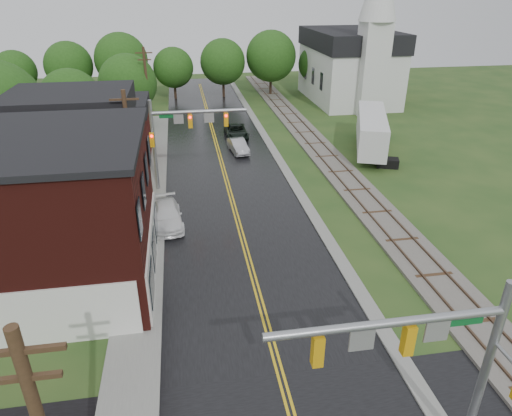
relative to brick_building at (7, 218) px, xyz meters
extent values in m
cube|color=black|center=(12.48, 15.00, -4.15)|extent=(10.00, 90.00, 0.02)
cube|color=gray|center=(17.88, 20.00, -4.15)|extent=(0.80, 70.00, 0.12)
cube|color=gray|center=(6.28, 10.00, -4.15)|extent=(2.40, 50.00, 0.12)
cube|color=#44120E|center=(-0.02, 0.00, -0.15)|extent=(14.00, 10.00, 8.00)
cube|color=silver|center=(7.03, 0.00, -2.65)|extent=(0.10, 9.50, 3.00)
cube|color=tan|center=(1.48, 11.00, -0.95)|extent=(8.00, 7.00, 6.40)
cube|color=#3F0F0C|center=(2.48, 20.00, -1.95)|extent=(7.00, 6.00, 4.40)
cube|color=silver|center=(32.48, 40.00, -0.65)|extent=(10.00, 16.00, 7.00)
cube|color=black|center=(32.48, 40.00, 4.05)|extent=(10.40, 16.40, 2.40)
cube|color=silver|center=(32.48, 32.00, 1.35)|extent=(3.20, 3.20, 11.00)
cube|color=#59544C|center=(22.48, 20.00, -4.05)|extent=(3.20, 80.00, 0.20)
cube|color=#4C3828|center=(21.76, 20.00, -3.91)|extent=(0.10, 80.00, 0.12)
cube|color=#4C3828|center=(23.20, 20.00, -3.91)|extent=(0.10, 80.00, 0.12)
cylinder|color=gray|center=(18.08, -13.00, -0.55)|extent=(0.28, 0.28, 7.20)
cylinder|color=gray|center=(14.48, -13.00, 2.05)|extent=(7.20, 0.26, 0.26)
cube|color=orange|center=(15.20, -13.00, 1.35)|extent=(0.32, 0.30, 1.05)
cube|color=orange|center=(12.47, -13.00, 1.35)|extent=(0.32, 0.30, 1.05)
cube|color=gray|center=(16.07, -13.00, 1.55)|extent=(0.75, 0.06, 0.75)
cube|color=gray|center=(13.76, -13.00, 1.55)|extent=(0.75, 0.06, 0.75)
cube|color=#0C5926|center=(16.79, -13.00, 1.80)|extent=(1.40, 0.04, 0.30)
cylinder|color=gray|center=(6.88, 12.00, -0.55)|extent=(0.28, 0.28, 7.20)
cylinder|color=gray|center=(10.48, 12.00, 2.05)|extent=(7.20, 0.26, 0.26)
cube|color=orange|center=(9.76, 12.00, 1.35)|extent=(0.32, 0.30, 1.05)
cube|color=orange|center=(12.50, 12.00, 1.35)|extent=(0.32, 0.30, 1.05)
cube|color=gray|center=(8.90, 12.00, 1.55)|extent=(0.75, 0.06, 0.75)
cube|color=gray|center=(11.20, 12.00, 1.55)|extent=(0.75, 0.06, 0.75)
cube|color=#0C5926|center=(8.18, 12.00, 1.80)|extent=(1.40, 0.04, 0.30)
sphere|color=#FF0C0C|center=(9.76, 11.82, 1.68)|extent=(0.20, 0.20, 0.20)
cube|color=#382616|center=(5.68, -15.00, 4.25)|extent=(1.80, 0.12, 0.12)
cube|color=#382616|center=(5.68, -15.00, 3.55)|extent=(1.40, 0.12, 0.12)
cylinder|color=#382616|center=(5.68, 7.00, 0.35)|extent=(0.28, 0.28, 9.00)
cube|color=#382616|center=(5.68, 7.00, 4.25)|extent=(1.80, 0.12, 0.12)
cube|color=#382616|center=(5.68, 7.00, 3.55)|extent=(1.40, 0.12, 0.12)
cylinder|color=#382616|center=(5.68, 29.00, 0.35)|extent=(0.28, 0.28, 9.00)
cube|color=#382616|center=(5.68, 29.00, 4.25)|extent=(1.80, 0.12, 0.12)
cube|color=#382616|center=(5.68, 29.00, 3.55)|extent=(1.40, 0.12, 0.12)
cylinder|color=black|center=(-5.52, 17.00, -2.44)|extent=(0.36, 0.36, 3.42)
sphere|color=#204714|center=(-4.92, 16.60, 1.07)|extent=(5.32, 5.32, 5.32)
cylinder|color=black|center=(-1.52, 25.00, -2.80)|extent=(0.36, 0.36, 2.70)
sphere|color=#204714|center=(-1.52, 25.00, 0.50)|extent=(6.00, 6.00, 6.00)
sphere|color=#204714|center=(-0.92, 24.60, -0.03)|extent=(4.20, 4.20, 4.20)
cylinder|color=black|center=(3.48, 31.00, -2.71)|extent=(0.36, 0.36, 2.88)
sphere|color=#204714|center=(3.48, 31.00, 0.81)|extent=(6.40, 6.40, 6.40)
sphere|color=#204714|center=(4.08, 30.60, 0.25)|extent=(4.48, 4.48, 4.48)
imported|color=black|center=(14.79, 24.78, -3.47)|extent=(2.29, 4.94, 1.37)
imported|color=#9E9FA3|center=(14.38, 19.97, -3.50)|extent=(1.91, 4.09, 1.30)
imported|color=white|center=(7.68, 5.85, -3.46)|extent=(2.38, 4.92, 1.38)
cube|color=black|center=(27.19, 13.86, -3.75)|extent=(2.18, 1.78, 0.80)
cylinder|color=gray|center=(27.19, 21.08, -3.75)|extent=(0.16, 0.16, 0.80)
cube|color=silver|center=(27.19, 18.19, -1.91)|extent=(6.35, 11.70, 2.89)
camera|label=1|loc=(9.15, -22.38, 10.64)|focal=32.00mm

